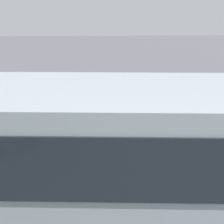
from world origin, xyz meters
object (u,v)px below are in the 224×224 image
at_px(spectator_left, 137,135).
at_px(stunt_motorcycle, 108,93).
at_px(spectator_right, 71,138).
at_px(traffic_cone, 150,107).
at_px(spectator_far_right, 36,137).
at_px(tour_bus, 133,172).
at_px(spectator_centre, 107,137).
at_px(spectator_far_left, 172,141).

xyz_separation_m(spectator_left, stunt_motorcycle, (0.73, -4.53, -0.03)).
xyz_separation_m(spectator_right, traffic_cone, (-3.02, -4.98, -0.77)).
xyz_separation_m(stunt_motorcycle, traffic_cone, (-1.89, -0.32, -0.75)).
bearing_deg(spectator_far_right, spectator_left, 176.34).
relative_size(stunt_motorcycle, traffic_cone, 3.03).
bearing_deg(spectator_right, spectator_far_right, -17.07).
height_order(tour_bus, spectator_far_right, tour_bus).
distance_m(spectator_left, spectator_centre, 0.87).
bearing_deg(traffic_cone, spectator_far_left, 87.63).
bearing_deg(spectator_far_right, spectator_right, 162.93).
relative_size(spectator_centre, traffic_cone, 2.78).
bearing_deg(spectator_left, spectator_right, 4.04).
xyz_separation_m(spectator_left, spectator_centre, (0.87, 0.03, -0.04)).
bearing_deg(spectator_far_right, spectator_far_left, 173.90).
relative_size(spectator_left, stunt_motorcycle, 0.95).
xyz_separation_m(spectator_far_left, spectator_far_right, (3.84, -0.41, 0.01)).
xyz_separation_m(tour_bus, spectator_far_left, (-1.39, -2.77, -0.67)).
bearing_deg(tour_bus, stunt_motorcycle, -87.75).
bearing_deg(spectator_right, tour_bus, 116.50).
height_order(spectator_left, traffic_cone, spectator_left).
height_order(spectator_right, spectator_far_right, spectator_right).
bearing_deg(spectator_far_right, stunt_motorcycle, -116.47).
bearing_deg(spectator_right, traffic_cone, -121.26).
bearing_deg(spectator_far_left, spectator_centre, -6.24).
bearing_deg(spectator_far_left, tour_bus, 63.41).
bearing_deg(spectator_centre, spectator_left, -178.26).
bearing_deg(stunt_motorcycle, traffic_cone, -170.32).
distance_m(spectator_centre, stunt_motorcycle, 4.56).
bearing_deg(spectator_centre, spectator_right, 6.05).
relative_size(spectator_left, spectator_far_right, 1.09).
relative_size(spectator_far_left, traffic_cone, 2.62).
relative_size(tour_bus, spectator_right, 6.23).
distance_m(spectator_left, spectator_far_right, 2.90).
xyz_separation_m(spectator_centre, traffic_cone, (-2.03, -4.88, -0.74)).
distance_m(spectator_far_left, spectator_right, 2.82).
xyz_separation_m(spectator_centre, stunt_motorcycle, (-0.14, -4.56, 0.01)).
xyz_separation_m(spectator_far_left, spectator_centre, (1.82, -0.20, 0.07)).
xyz_separation_m(spectator_centre, spectator_far_right, (2.02, -0.21, -0.06)).
xyz_separation_m(spectator_left, spectator_right, (1.86, 0.13, -0.01)).
distance_m(spectator_left, spectator_right, 1.86).
height_order(spectator_far_right, stunt_motorcycle, stunt_motorcycle).
distance_m(spectator_far_left, stunt_motorcycle, 5.04).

